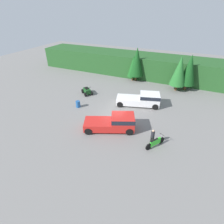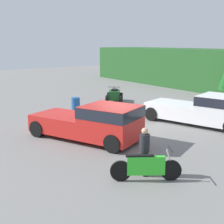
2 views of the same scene
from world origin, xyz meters
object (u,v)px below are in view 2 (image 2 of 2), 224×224
(pickup_truck_red, at_px, (94,121))
(steel_barrel, at_px, (76,104))
(rider_person, at_px, (144,150))
(pickup_truck_second, at_px, (206,109))
(dirt_bike, at_px, (146,167))
(quad_atv, at_px, (114,95))

(pickup_truck_red, height_order, steel_barrel, pickup_truck_red)
(rider_person, bearing_deg, pickup_truck_red, 96.11)
(rider_person, xyz_separation_m, steel_barrel, (-10.72, 3.21, -0.49))
(pickup_truck_red, bearing_deg, pickup_truck_second, 55.99)
(dirt_bike, height_order, steel_barrel, dirt_bike)
(pickup_truck_red, bearing_deg, steel_barrel, 135.22)
(dirt_bike, distance_m, steel_barrel, 11.63)
(pickup_truck_second, bearing_deg, rider_person, -83.15)
(pickup_truck_red, relative_size, pickup_truck_second, 0.96)
(rider_person, bearing_deg, pickup_truck_second, 37.97)
(rider_person, bearing_deg, dirt_bike, -108.34)
(pickup_truck_second, height_order, steel_barrel, pickup_truck_second)
(quad_atv, bearing_deg, pickup_truck_second, 39.68)
(dirt_bike, bearing_deg, quad_atv, 91.94)
(pickup_truck_red, height_order, rider_person, pickup_truck_red)
(pickup_truck_second, relative_size, dirt_bike, 2.94)
(pickup_truck_second, bearing_deg, pickup_truck_red, -117.07)
(dirt_bike, xyz_separation_m, quad_atv, (-12.13, 7.46, 0.01))
(pickup_truck_red, distance_m, dirt_bike, 4.82)
(pickup_truck_red, relative_size, quad_atv, 2.52)
(pickup_truck_red, distance_m, pickup_truck_second, 6.67)
(rider_person, distance_m, steel_barrel, 11.21)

